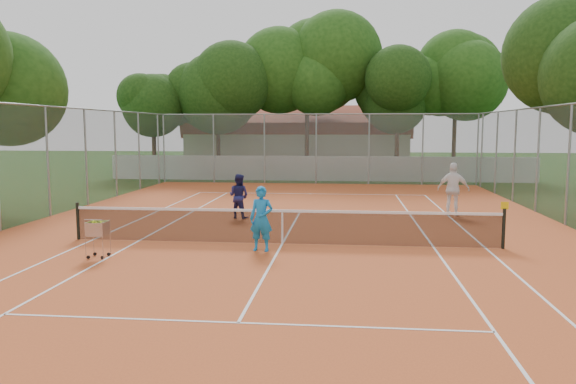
# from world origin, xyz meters

# --- Properties ---
(ground) EXTENTS (120.00, 120.00, 0.00)m
(ground) POSITION_xyz_m (0.00, 0.00, 0.00)
(ground) COLOR #16360E
(ground) RESTS_ON ground
(court_pad) EXTENTS (18.00, 34.00, 0.02)m
(court_pad) POSITION_xyz_m (0.00, 0.00, 0.01)
(court_pad) COLOR #BE5225
(court_pad) RESTS_ON ground
(court_lines) EXTENTS (10.98, 23.78, 0.01)m
(court_lines) POSITION_xyz_m (0.00, 0.00, 0.02)
(court_lines) COLOR white
(court_lines) RESTS_ON court_pad
(tennis_net) EXTENTS (11.88, 0.10, 0.98)m
(tennis_net) POSITION_xyz_m (0.00, 0.00, 0.51)
(tennis_net) COLOR black
(tennis_net) RESTS_ON court_pad
(perimeter_fence) EXTENTS (18.00, 34.00, 4.00)m
(perimeter_fence) POSITION_xyz_m (0.00, 0.00, 2.00)
(perimeter_fence) COLOR slate
(perimeter_fence) RESTS_ON ground
(boundary_wall) EXTENTS (26.00, 0.30, 1.50)m
(boundary_wall) POSITION_xyz_m (0.00, 19.00, 0.75)
(boundary_wall) COLOR silver
(boundary_wall) RESTS_ON ground
(clubhouse) EXTENTS (16.40, 9.00, 4.40)m
(clubhouse) POSITION_xyz_m (-2.00, 29.00, 2.20)
(clubhouse) COLOR beige
(clubhouse) RESTS_ON ground
(tropical_trees) EXTENTS (29.00, 19.00, 10.00)m
(tropical_trees) POSITION_xyz_m (0.00, 22.00, 5.00)
(tropical_trees) COLOR black
(tropical_trees) RESTS_ON ground
(player_near) EXTENTS (0.67, 0.48, 1.70)m
(player_near) POSITION_xyz_m (-0.44, -0.93, 0.87)
(player_near) COLOR #1678C1
(player_near) RESTS_ON court_pad
(player_far_left) EXTENTS (0.93, 0.82, 1.58)m
(player_far_left) POSITION_xyz_m (-2.05, 4.27, 0.81)
(player_far_left) COLOR navy
(player_far_left) RESTS_ON court_pad
(player_far_right) EXTENTS (1.23, 0.81, 1.95)m
(player_far_right) POSITION_xyz_m (5.66, 5.70, 0.99)
(player_far_right) COLOR white
(player_far_right) RESTS_ON court_pad
(ball_hopper) EXTENTS (0.61, 0.61, 1.00)m
(ball_hopper) POSITION_xyz_m (-4.35, -2.15, 0.52)
(ball_hopper) COLOR #B1B1B8
(ball_hopper) RESTS_ON court_pad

